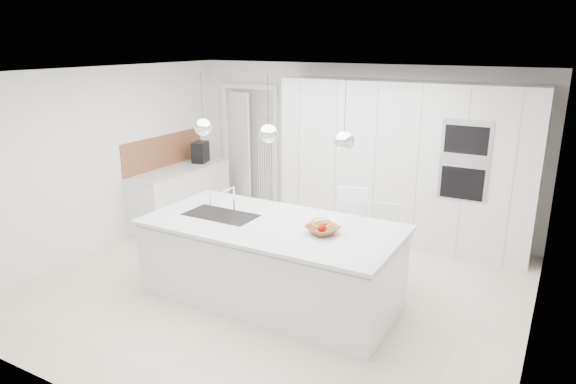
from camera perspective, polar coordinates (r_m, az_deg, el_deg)
The scene contains 27 objects.
floor at distance 6.25m, azimuth -1.36°, elevation -10.41°, with size 5.50×5.50×0.00m, color beige.
wall_back at distance 7.99m, azimuth 7.72°, elevation 4.96°, with size 5.50×5.50×0.00m, color white.
wall_left at distance 7.53m, azimuth -19.82°, elevation 3.42°, with size 5.00×5.00×0.00m, color white.
ceiling at distance 5.58m, azimuth -1.54°, elevation 13.12°, with size 5.50×5.50×0.00m, color white.
tall_cabinets at distance 7.48m, azimuth 12.55°, elevation 3.14°, with size 3.60×0.60×2.30m, color silver.
oven_stack at distance 6.94m, azimuth 19.01°, elevation 3.30°, with size 0.62×0.04×1.05m, color #A5A5A8, non-canonical shape.
doorway_frame at distance 8.89m, azimuth -4.20°, elevation 4.75°, with size 1.11×0.08×2.13m, color white, non-canonical shape.
hallway_door at distance 8.99m, azimuth -5.71°, elevation 4.72°, with size 0.82×0.04×2.00m, color white.
radiator at distance 8.75m, azimuth -2.46°, elevation 3.42°, with size 0.32×0.04×1.40m, color white, non-canonical shape.
left_base_cabinets at distance 8.35m, azimuth -11.78°, elevation -0.55°, with size 0.60×1.80×0.86m, color silver.
left_worktop at distance 8.23m, azimuth -11.96°, elevation 2.45°, with size 0.62×1.82×0.04m, color silver.
oak_backsplash at distance 8.36m, azimuth -13.57°, elevation 4.46°, with size 0.02×1.80×0.50m, color brown.
island_base at distance 5.79m, azimuth -2.04°, elevation -8.00°, with size 2.80×1.20×0.86m, color silver.
island_worktop at distance 5.65m, azimuth -1.83°, elevation -3.66°, with size 2.84×1.40×0.04m, color silver.
island_sink at distance 5.98m, azimuth -7.43°, elevation -3.27°, with size 0.84×0.44×0.18m, color #3F3F42, non-canonical shape.
island_tap at distance 6.03m, azimuth -6.01°, elevation -0.74°, with size 0.02×0.02×0.30m, color white.
pendant_left at distance 5.83m, azimuth -9.43°, elevation 7.11°, with size 0.20×0.20×0.20m, color white.
pendant_mid at distance 5.35m, azimuth -2.20°, elevation 6.49°, with size 0.20×0.20×0.20m, color white.
pendant_right at distance 4.97m, azimuth 6.26°, elevation 5.63°, with size 0.20×0.20×0.20m, color white.
fruit_bowl at distance 5.34m, azimuth 3.87°, elevation -4.22°, with size 0.34×0.34×0.08m, color brown.
espresso_machine at distance 8.56m, azimuth -9.71°, elevation 4.39°, with size 0.20×0.31×0.34m, color black.
bar_stool_left at distance 6.16m, azimuth 6.52°, elevation -5.06°, with size 0.38×0.53×1.15m, color white, non-canonical shape.
bar_stool_right at distance 6.24m, azimuth 10.35°, elevation -5.85°, with size 0.32×0.45×0.97m, color white, non-canonical shape.
apple_a at distance 5.37m, azimuth 4.01°, elevation -3.81°, with size 0.08×0.08×0.08m, color #9D0800.
apple_b at distance 5.31m, azimuth 3.87°, elevation -4.04°, with size 0.08×0.08×0.08m, color #9D0800.
apple_c at distance 5.30m, azimuth 3.74°, elevation -4.06°, with size 0.08×0.08×0.08m, color #9D0800.
banana_bunch at distance 5.31m, azimuth 3.71°, elevation -3.41°, with size 0.23×0.23×0.03m, color yellow.
Camera 1 is at (2.84, -4.80, 2.83)m, focal length 32.00 mm.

